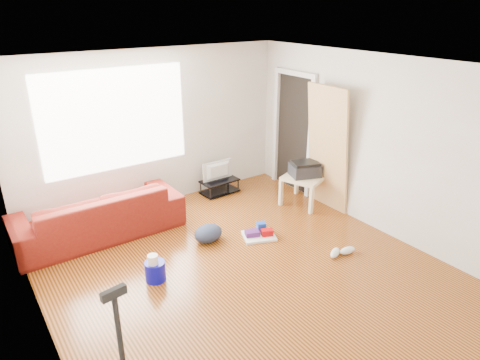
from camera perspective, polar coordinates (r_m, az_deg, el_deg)
room at (r=5.01m, az=0.42°, el=0.84°), size 4.51×5.01×2.51m
sofa at (r=6.56m, az=-17.99°, el=-6.92°), size 2.32×0.91×0.68m
tv_stand at (r=7.52m, az=-2.74°, el=-0.81°), size 0.66×0.40×0.24m
tv at (r=7.41m, az=-2.78°, el=1.18°), size 0.58×0.08×0.33m
side_table at (r=7.09m, az=8.57°, el=-0.01°), size 0.78×0.78×0.50m
printer at (r=7.02m, az=8.66°, el=1.47°), size 0.55×0.48×0.24m
bucket at (r=5.42m, az=-11.13°, el=-12.89°), size 0.25×0.25×0.25m
toilet_paper at (r=5.30m, az=-11.45°, el=-11.47°), size 0.13×0.13×0.12m
cleaning_tray at (r=6.18m, az=2.58°, el=-7.13°), size 0.54×0.49×0.16m
backpack at (r=6.12m, az=-4.23°, el=-8.04°), size 0.50×0.44×0.23m
sneakers at (r=5.91m, az=13.35°, el=-9.28°), size 0.43×0.22×0.10m
door_panel at (r=7.19m, az=10.99°, el=-3.48°), size 0.25×0.80×1.99m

